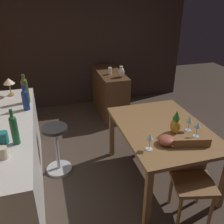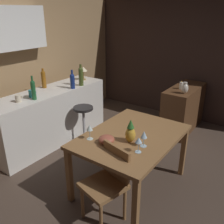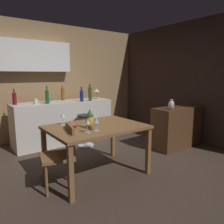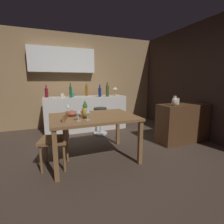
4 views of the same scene
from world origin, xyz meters
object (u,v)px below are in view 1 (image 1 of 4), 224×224
at_px(sideboard_cabinet, 110,92).
at_px(dining_table, 162,133).
at_px(wine_bottle_green, 14,129).
at_px(wine_glass_center, 150,138).
at_px(fruit_bowl, 167,140).
at_px(cup_cream, 3,153).
at_px(wine_glass_left, 198,126).
at_px(pillar_candle_tall, 110,71).
at_px(wine_bottle_cobalt, 25,99).
at_px(counter_lamp, 9,82).
at_px(vase_ceramic_ivory, 121,72).
at_px(wine_bottle_olive, 25,89).
at_px(wine_glass_right, 190,120).
at_px(chair_near_window, 192,176).
at_px(bar_stool, 57,148).
at_px(cup_teal, 3,137).
at_px(pineapple_centerpiece, 176,123).

bearing_deg(sideboard_cabinet, dining_table, -177.60).
bearing_deg(wine_bottle_green, wine_glass_center, -100.14).
xyz_separation_m(fruit_bowl, cup_cream, (-0.02, 1.54, 0.17)).
height_order(fruit_bowl, wine_bottle_green, wine_bottle_green).
bearing_deg(wine_glass_left, pillar_candle_tall, 9.86).
height_order(wine_bottle_cobalt, counter_lamp, wine_bottle_cobalt).
relative_size(wine_bottle_green, vase_ceramic_ivory, 1.81).
bearing_deg(wine_bottle_olive, wine_glass_right, -118.33).
height_order(sideboard_cabinet, chair_near_window, chair_near_window).
bearing_deg(wine_glass_center, wine_bottle_olive, 45.26).
bearing_deg(cup_cream, wine_bottle_olive, -8.41).
bearing_deg(cup_cream, chair_near_window, -97.34).
xyz_separation_m(fruit_bowl, wine_bottle_olive, (1.11, 1.37, 0.29)).
relative_size(dining_table, bar_stool, 2.05).
xyz_separation_m(wine_glass_center, wine_bottle_green, (0.22, 1.24, 0.18)).
xyz_separation_m(wine_bottle_cobalt, vase_ceramic_ivory, (1.06, -1.52, -0.13)).
distance_m(wine_glass_right, counter_lamp, 2.31).
distance_m(chair_near_window, counter_lamp, 2.50).
bearing_deg(wine_glass_center, counter_lamp, 43.42).
bearing_deg(chair_near_window, wine_bottle_cobalt, 53.81).
height_order(wine_glass_left, counter_lamp, counter_lamp).
bearing_deg(counter_lamp, dining_table, -122.48).
bearing_deg(pillar_candle_tall, wine_bottle_olive, 127.43).
bearing_deg(bar_stool, wine_glass_center, -134.38).
bearing_deg(dining_table, vase_ceramic_ivory, -0.81).
xyz_separation_m(chair_near_window, wine_glass_right, (0.42, -0.17, 0.41)).
relative_size(cup_teal, pillar_candle_tall, 0.85).
bearing_deg(wine_bottle_green, wine_bottle_olive, -4.62).
bearing_deg(dining_table, wine_glass_right, -121.72).
height_order(cup_cream, vase_ceramic_ivory, vase_ceramic_ivory).
bearing_deg(pineapple_centerpiece, wine_glass_center, 118.12).
height_order(sideboard_cabinet, pineapple_centerpiece, pineapple_centerpiece).
height_order(sideboard_cabinet, pillar_candle_tall, pillar_candle_tall).
bearing_deg(pineapple_centerpiece, wine_bottle_cobalt, 65.21).
distance_m(sideboard_cabinet, cup_cream, 2.87).
distance_m(counter_lamp, pillar_candle_tall, 1.77).
bearing_deg(cup_teal, counter_lamp, 0.95).
distance_m(bar_stool, counter_lamp, 1.07).
bearing_deg(chair_near_window, pineapple_centerpiece, -0.57).
height_order(dining_table, wine_bottle_olive, wine_bottle_olive).
xyz_separation_m(dining_table, chair_near_window, (-0.56, -0.06, -0.19)).
xyz_separation_m(wine_glass_left, wine_bottle_green, (0.14, 1.82, 0.18)).
bearing_deg(wine_bottle_green, dining_table, -84.89).
distance_m(wine_bottle_green, cup_cream, 0.24).
xyz_separation_m(cup_teal, pillar_candle_tall, (1.93, -1.57, -0.07)).
xyz_separation_m(wine_glass_left, pillar_candle_tall, (2.13, 0.37, 0.01)).
height_order(bar_stool, pineapple_centerpiece, pineapple_centerpiece).
bearing_deg(wine_glass_left, wine_glass_center, 97.54).
bearing_deg(pineapple_centerpiece, cup_teal, 88.22).
distance_m(pineapple_centerpiece, counter_lamp, 2.17).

